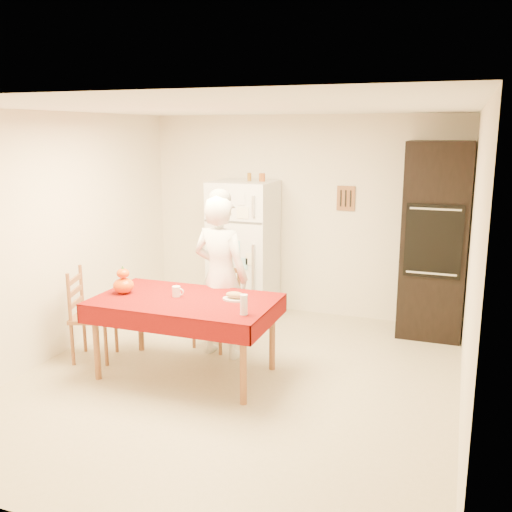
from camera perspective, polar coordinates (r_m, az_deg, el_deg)
The scene contains 17 objects.
floor at distance 5.53m, azimuth -1.98°, elevation -12.26°, with size 4.50×4.50×0.00m, color tan.
room_shell at distance 5.07m, azimuth -2.10°, elevation 4.63°, with size 4.02×4.52×2.51m.
refrigerator at distance 7.16m, azimuth -1.22°, elevation 0.69°, with size 0.75×0.74×1.70m.
oven_cabinet at distance 6.69m, azimuth 17.44°, elevation 1.47°, with size 0.70×0.62×2.20m.
dining_table at distance 5.44m, azimuth -7.10°, elevation -4.95°, with size 1.70×1.00×0.76m.
chair_far at distance 6.21m, azimuth -3.64°, elevation -4.44°, with size 0.50×0.49×0.95m.
chair_left at distance 6.08m, azimuth -16.55°, elevation -5.33°, with size 0.51×0.52×0.95m.
seated_woman at distance 5.85m, azimuth -3.55°, elevation -2.09°, with size 0.62×0.40×1.69m, color white.
coffee_mug at distance 5.49m, azimuth -7.97°, elevation -3.53°, with size 0.08×0.08×0.10m, color white.
pumpkin_lower at distance 5.68m, azimuth -13.11°, elevation -2.90°, with size 0.20×0.20×0.15m, color #CD3E04.
pumpkin_upper at distance 5.65m, azimuth -13.17°, elevation -1.70°, with size 0.12×0.12×0.09m, color #C93904.
wine_glass at distance 4.91m, azimuth -1.22°, elevation -4.88°, with size 0.07×0.07×0.18m, color white.
bread_plate at distance 5.33m, azimuth -2.11°, elevation -4.34°, with size 0.24×0.24×0.02m, color silver.
bread_loaf at distance 5.32m, azimuth -2.11°, elevation -3.92°, with size 0.18×0.10×0.06m, color #997B4B.
spice_jar_left at distance 7.06m, azimuth -0.67°, elevation 7.91°, with size 0.05×0.05×0.10m, color #8A5B19.
spice_jar_mid at distance 7.00m, azimuth 0.51°, elevation 7.88°, with size 0.05×0.05×0.10m, color brown.
spice_jar_right at distance 7.00m, azimuth 0.71°, elevation 7.87°, with size 0.05×0.05×0.10m, color #984A1B.
Camera 1 is at (1.89, -4.65, 2.32)m, focal length 40.00 mm.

